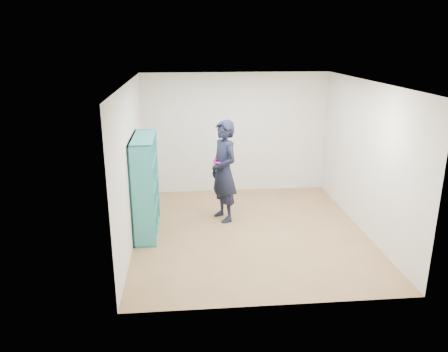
{
  "coord_description": "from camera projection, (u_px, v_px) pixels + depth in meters",
  "views": [
    {
      "loc": [
        -1.12,
        -7.01,
        3.27
      ],
      "look_at": [
        -0.43,
        0.3,
        0.95
      ],
      "focal_mm": 35.0,
      "sensor_mm": 36.0,
      "label": 1
    }
  ],
  "objects": [
    {
      "name": "ceiling",
      "position": [
        253.0,
        82.0,
        6.95
      ],
      "size": [
        4.5,
        4.5,
        0.0
      ],
      "primitive_type": "plane",
      "color": "white",
      "rests_on": "wall_back"
    },
    {
      "name": "wall_right",
      "position": [
        366.0,
        158.0,
        7.52
      ],
      "size": [
        0.02,
        4.5,
        2.6
      ],
      "primitive_type": "cube",
      "color": "silver",
      "rests_on": "floor"
    },
    {
      "name": "person",
      "position": [
        224.0,
        171.0,
        7.99
      ],
      "size": [
        0.69,
        0.81,
        1.89
      ],
      "rotation": [
        0.0,
        0.0,
        -1.16
      ],
      "color": "black",
      "rests_on": "floor"
    },
    {
      "name": "smartphone",
      "position": [
        214.0,
        165.0,
        7.96
      ],
      "size": [
        0.06,
        0.1,
        0.13
      ],
      "rotation": [
        0.44,
        0.0,
        0.49
      ],
      "color": "silver",
      "rests_on": "person"
    },
    {
      "name": "wall_back",
      "position": [
        235.0,
        133.0,
        9.48
      ],
      "size": [
        4.0,
        0.02,
        2.6
      ],
      "primitive_type": "cube",
      "color": "silver",
      "rests_on": "floor"
    },
    {
      "name": "wall_left",
      "position": [
        131.0,
        164.0,
        7.17
      ],
      "size": [
        0.02,
        4.5,
        2.6
      ],
      "primitive_type": "cube",
      "color": "silver",
      "rests_on": "floor"
    },
    {
      "name": "bookshelf",
      "position": [
        144.0,
        187.0,
        7.49
      ],
      "size": [
        0.37,
        1.29,
        1.71
      ],
      "color": "teal",
      "rests_on": "floor"
    },
    {
      "name": "wall_front",
      "position": [
        280.0,
        211.0,
        5.21
      ],
      "size": [
        4.0,
        0.02,
        2.6
      ],
      "primitive_type": "cube",
      "color": "silver",
      "rests_on": "floor"
    },
    {
      "name": "floor",
      "position": [
        250.0,
        231.0,
        7.73
      ],
      "size": [
        4.5,
        4.5,
        0.0
      ],
      "primitive_type": "plane",
      "color": "olive",
      "rests_on": "ground"
    }
  ]
}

